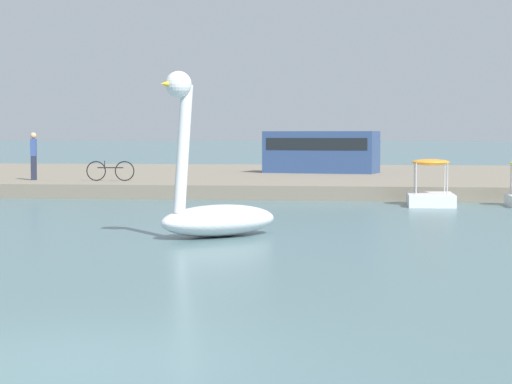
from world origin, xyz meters
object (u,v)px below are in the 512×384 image
(person_on_path, at_px, (34,155))
(parked_van, at_px, (321,150))
(bicycle_parked, at_px, (110,171))
(pedal_boat_orange, at_px, (430,192))
(swan_boat, at_px, (214,207))

(person_on_path, xyz_separation_m, parked_van, (10.24, 8.41, 0.05))
(bicycle_parked, height_order, parked_van, parked_van)
(pedal_boat_orange, bearing_deg, swan_boat, -116.72)
(pedal_boat_orange, height_order, parked_van, parked_van)
(swan_boat, relative_size, bicycle_parked, 1.95)
(pedal_boat_orange, xyz_separation_m, person_on_path, (-14.45, 4.73, 1.02))
(swan_boat, distance_m, parked_van, 23.11)
(swan_boat, xyz_separation_m, parked_van, (0.80, 23.09, 0.85))
(person_on_path, bearing_deg, pedal_boat_orange, -18.13)
(bicycle_parked, distance_m, parked_van, 11.30)
(person_on_path, height_order, bicycle_parked, person_on_path)
(swan_boat, xyz_separation_m, pedal_boat_orange, (5.01, 9.95, -0.22))
(swan_boat, bearing_deg, parked_van, 88.02)
(bicycle_parked, bearing_deg, person_on_path, 174.83)
(swan_boat, height_order, bicycle_parked, swan_boat)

